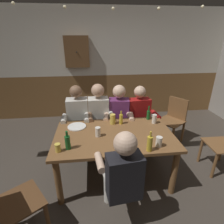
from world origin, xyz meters
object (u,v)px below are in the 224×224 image
object	(u,v)px
chair_empty_near_left	(173,119)
wall_dart_cabinet	(77,52)
person_0	(78,117)
pint_glass_2	(113,119)
bottle_0	(150,143)
bottle_3	(68,142)
person_1	(99,116)
person_4	(122,174)
pint_glass_4	(159,142)
person_2	(119,116)
bottle_1	(148,114)
pint_glass_0	(58,148)
bottle_2	(121,119)
chair_empty_near_right	(9,205)
person_3	(140,116)
pint_glass_1	(154,119)
pint_glass_3	(98,132)
dining_table	(114,140)
plate_0	(77,127)

from	to	relation	value
chair_empty_near_left	wall_dart_cabinet	size ratio (longest dim) A/B	1.26
person_0	pint_glass_2	distance (m)	0.71
bottle_0	bottle_3	bearing A→B (deg)	171.30
chair_empty_near_left	bottle_0	distance (m)	1.65
person_1	person_4	distance (m)	1.45
chair_empty_near_left	pint_glass_4	xyz separation A→B (m)	(-0.78, -1.25, 0.32)
person_2	bottle_1	distance (m)	0.55
bottle_1	wall_dart_cabinet	bearing A→B (deg)	123.16
pint_glass_0	bottle_2	bearing A→B (deg)	36.41
chair_empty_near_left	pint_glass_2	xyz separation A→B (m)	(-1.27, -0.57, 0.33)
person_0	person_1	xyz separation A→B (m)	(0.37, -0.01, 0.01)
chair_empty_near_right	bottle_0	world-z (taller)	bottle_0
bottle_2	person_1	bearing A→B (deg)	128.14
bottle_0	person_3	bearing A→B (deg)	80.48
chair_empty_near_right	pint_glass_4	size ratio (longest dim) A/B	6.62
bottle_1	pint_glass_1	xyz separation A→B (m)	(0.05, -0.15, -0.01)
pint_glass_4	bottle_3	bearing A→B (deg)	176.06
person_4	pint_glass_0	xyz separation A→B (m)	(-0.70, 0.39, 0.11)
pint_glass_3	pint_glass_4	bearing A→B (deg)	-24.28
person_0	person_3	world-z (taller)	person_0
person_4	pint_glass_3	xyz separation A→B (m)	(-0.22, 0.69, 0.13)
person_0	pint_glass_0	distance (m)	1.07
chair_empty_near_right	pint_glass_2	distance (m)	1.64
person_1	person_4	size ratio (longest dim) A/B	1.03
pint_glass_2	pint_glass_4	size ratio (longest dim) A/B	1.20
dining_table	chair_empty_near_left	xyz separation A→B (m)	(1.29, 0.89, -0.16)
dining_table	chair_empty_near_left	bearing A→B (deg)	34.60
chair_empty_near_right	pint_glass_2	size ratio (longest dim) A/B	5.53
pint_glass_1	person_3	bearing A→B (deg)	102.44
person_4	pint_glass_2	size ratio (longest dim) A/B	7.60
chair_empty_near_left	bottle_2	world-z (taller)	bottle_2
person_0	wall_dart_cabinet	world-z (taller)	wall_dart_cabinet
plate_0	bottle_1	size ratio (longest dim) A/B	1.19
pint_glass_0	pint_glass_3	xyz separation A→B (m)	(0.48, 0.30, 0.01)
dining_table	pint_glass_2	world-z (taller)	pint_glass_2
bottle_1	pint_glass_4	size ratio (longest dim) A/B	1.73
person_0	pint_glass_2	world-z (taller)	person_0
bottle_3	pint_glass_2	distance (m)	0.86
person_1	bottle_1	xyz separation A→B (m)	(0.80, -0.31, 0.13)
bottle_1	pint_glass_1	world-z (taller)	bottle_1
person_0	bottle_0	xyz separation A→B (m)	(0.92, -1.16, 0.15)
person_4	pint_glass_0	distance (m)	0.81
bottle_3	pint_glass_2	xyz separation A→B (m)	(0.61, 0.60, -0.01)
bottle_2	person_3	bearing A→B (deg)	45.25
bottle_1	bottle_3	xyz separation A→B (m)	(-1.21, -0.70, 0.01)
dining_table	pint_glass_2	size ratio (longest dim) A/B	10.32
person_1	pint_glass_4	bearing A→B (deg)	121.65
bottle_0	bottle_3	xyz separation A→B (m)	(-0.96, 0.15, -0.01)
person_2	bottle_0	xyz separation A→B (m)	(0.19, -1.15, 0.15)
chair_empty_near_right	person_2	bearing A→B (deg)	104.10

